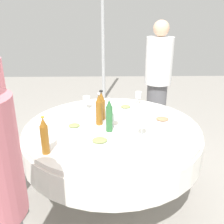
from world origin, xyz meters
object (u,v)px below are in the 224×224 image
Objects in this scene: bottle_amber_north at (101,106)px; plate_right at (162,120)px; wine_glass_north at (138,95)px; bottle_amber_left at (99,110)px; plate_far at (126,108)px; person_mid at (158,82)px; dining_table at (112,140)px; bottle_amber_mid at (45,136)px; wine_glass_inner at (142,124)px; plate_south at (100,142)px; bottle_green_rear at (109,116)px; plate_east at (74,127)px; wine_glass_front at (113,116)px; wine_glass_near at (86,100)px.

bottle_amber_north is 0.58m from plate_right.
bottle_amber_left is at bearing -127.92° from wine_glass_north.
plate_far is 0.14× the size of person_mid.
person_mid reaches higher than dining_table.
dining_table is 5.52× the size of bottle_amber_mid.
wine_glass_inner reaches higher than plate_south.
plate_far is 0.84m from person_mid.
bottle_green_rear is at bearing -102.69° from dining_table.
plate_south is 1.18× the size of plate_east.
bottle_green_rear is 0.34m from plate_east.
bottle_amber_north is at bearing 89.41° from plate_south.
bottle_amber_north is 2.12× the size of wine_glass_front.
plate_east is at bearing -138.49° from bottle_amber_north.
wine_glass_near is (-0.27, 0.44, 0.01)m from wine_glass_front.
plate_south is at bearing -50.54° from plate_east.
plate_east is at bearing -170.69° from plate_right.
bottle_amber_north is at bearing 121.76° from wine_glass_front.
bottle_amber_north reaches higher than wine_glass_inner.
plate_far is at bearing 55.62° from bottle_amber_left.
plate_far is (0.15, 0.42, 0.16)m from dining_table.
wine_glass_near is 0.64× the size of plate_east.
bottle_amber_mid is at bearing -135.71° from dining_table.
person_mid is (0.61, 1.13, 0.01)m from wine_glass_front.
wine_glass_inner is at bearing -38.61° from dining_table.
wine_glass_near is 0.81m from plate_right.
plate_right is (0.58, 0.05, -0.13)m from bottle_amber_left.
wine_glass_north is 1.05× the size of wine_glass_near.
bottle_amber_left is at bearing 160.80° from wine_glass_front.
plate_far is 0.46m from plate_right.
wine_glass_near is 0.62× the size of plate_far.
wine_glass_inner is (0.34, -0.35, -0.03)m from bottle_amber_north.
bottle_amber_mid is 0.18× the size of person_mid.
wine_glass_front is at bearing -89.26° from person_mid.
bottle_green_rear is 0.11m from wine_glass_front.
wine_glass_inner is 0.62m from plate_far.
bottle_amber_left is 1.15× the size of plate_south.
wine_glass_front is at bearing 70.49° from plate_south.
wine_glass_inner is at bearing -77.07° from person_mid.
wine_glass_north is (0.33, 0.67, -0.04)m from bottle_green_rear.
wine_glass_north is (0.41, 0.53, -0.04)m from bottle_amber_left.
bottle_green_rear is 1.03× the size of bottle_amber_mid.
wine_glass_north is at bearing 63.24° from wine_glass_front.
wine_glass_front is 0.34m from plate_south.
bottle_green_rear is at bearing 38.00° from bottle_amber_mid.
wine_glass_front is 0.60× the size of plate_east.
bottle_amber_left is at bearing -124.38° from plate_far.
bottle_amber_left is (-0.11, 0.03, 0.28)m from dining_table.
bottle_amber_left is 1.03× the size of bottle_amber_mid.
plate_south is at bearing -144.23° from plate_right.
bottle_green_rear is 1.05× the size of bottle_amber_north.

